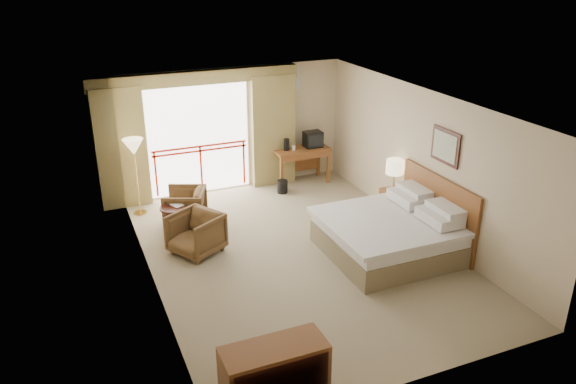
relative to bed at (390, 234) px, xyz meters
name	(u,v)px	position (x,y,z in m)	size (l,w,h in m)	color
floor	(298,254)	(-1.50, 0.60, -0.38)	(7.00, 7.00, 0.00)	gray
ceiling	(299,103)	(-1.50, 0.60, 2.32)	(7.00, 7.00, 0.00)	white
wall_back	(234,129)	(-1.50, 4.10, 0.97)	(5.00, 5.00, 0.00)	#C9B594
wall_front	(423,287)	(-1.50, -2.90, 0.97)	(5.00, 5.00, 0.00)	#C9B594
wall_left	(147,206)	(-4.00, 0.60, 0.97)	(7.00, 7.00, 0.00)	#C9B594
wall_right	(423,163)	(1.00, 0.60, 0.97)	(7.00, 7.00, 0.00)	#C9B594
balcony_door	(199,140)	(-2.30, 4.08, 0.82)	(2.40, 2.40, 0.00)	white
balcony_railing	(200,157)	(-2.30, 4.06, 0.44)	(2.09, 0.03, 1.02)	#B6240F
curtain_left	(121,148)	(-3.95, 3.95, 0.87)	(1.00, 0.26, 2.50)	olive
curtain_right	(272,130)	(-0.65, 3.95, 0.87)	(1.00, 0.26, 2.50)	olive
valance	(196,78)	(-2.30, 3.98, 2.17)	(4.40, 0.22, 0.28)	olive
hvac_vent	(289,79)	(-0.20, 4.07, 1.97)	(0.50, 0.04, 0.50)	silver
bed	(390,234)	(0.00, 0.00, 0.00)	(2.13, 2.06, 0.97)	brown
headboard	(438,211)	(0.96, 0.00, 0.27)	(0.06, 2.10, 1.30)	brown
framed_art	(445,147)	(0.97, 0.00, 1.47)	(0.04, 0.72, 0.60)	black
nightstand	(393,204)	(0.85, 1.22, -0.08)	(0.41, 0.49, 0.59)	brown
table_lamp	(395,167)	(0.85, 1.27, 0.68)	(0.34, 0.34, 0.61)	tan
phone	(397,192)	(0.80, 1.07, 0.25)	(0.19, 0.14, 0.08)	black
desk	(300,155)	(-0.06, 3.76, 0.27)	(1.27, 0.61, 0.83)	brown
tv	(313,139)	(0.24, 3.70, 0.63)	(0.40, 0.32, 0.36)	black
coffee_maker	(287,145)	(-0.41, 3.71, 0.58)	(0.12, 0.12, 0.27)	black
cup	(294,148)	(-0.26, 3.66, 0.50)	(0.08, 0.08, 0.11)	white
wastebasket	(282,187)	(-0.68, 3.29, -0.23)	(0.23, 0.23, 0.29)	black
armchair_far	(186,223)	(-3.02, 2.60, -0.38)	(0.75, 0.78, 0.71)	#4B331B
armchair_near	(197,252)	(-3.12, 1.35, -0.38)	(0.79, 0.81, 0.74)	#4B331B
side_table	(174,215)	(-3.31, 2.24, -0.01)	(0.50, 0.50, 0.54)	black
book	(173,207)	(-3.31, 2.24, 0.17)	(0.18, 0.24, 0.02)	white
floor_lamp	(134,150)	(-3.77, 3.42, 0.98)	(0.40, 0.40, 1.58)	tan
dresser	(275,376)	(-3.20, -2.59, 0.03)	(1.21, 0.51, 0.80)	brown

